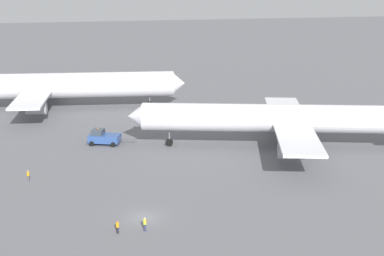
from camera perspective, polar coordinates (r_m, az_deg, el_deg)
ground_plane at (r=74.10m, az=-4.75°, el=-8.80°), size 600.00×600.00×0.00m
airliner_at_gate_left at (r=133.16m, az=-13.93°, el=4.04°), size 60.43×39.47×15.48m
airliner_being_pushed at (r=101.66m, az=8.74°, el=0.91°), size 51.85×39.24×16.79m
pushback_tug at (r=104.81m, az=-8.71°, el=-0.92°), size 8.65×4.78×3.02m
ground_crew_wing_walker_right at (r=88.99m, az=-15.88°, el=-4.55°), size 0.36×0.36×1.70m
ground_crew_marshaller_foreground at (r=70.13m, az=-4.68°, el=-9.43°), size 0.36×0.46×1.74m
ground_crew_ramp_agent_by_cones at (r=69.91m, az=-7.37°, el=-9.66°), size 0.36×0.48×1.61m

